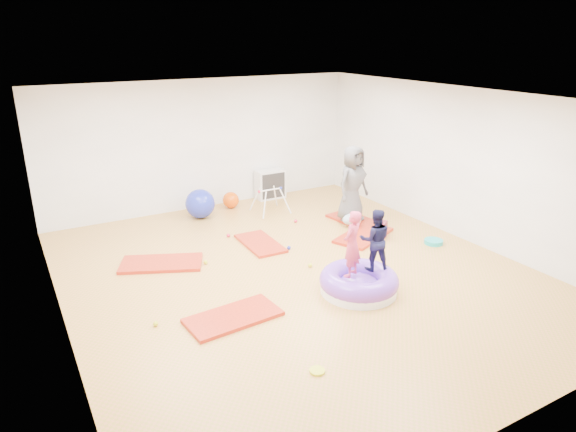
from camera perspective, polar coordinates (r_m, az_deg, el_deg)
room at (r=7.89m, az=1.08°, el=2.78°), size 7.01×8.01×2.81m
gym_mat_front_left at (r=7.19m, az=-6.10°, el=-11.09°), size 1.33×0.74×0.05m
gym_mat_mid_left at (r=8.95m, az=-13.89°, el=-5.13°), size 1.50×1.16×0.06m
gym_mat_center_back at (r=9.51m, az=-3.10°, el=-3.05°), size 0.61×1.17×0.05m
gym_mat_right at (r=9.96m, az=8.38°, el=-2.14°), size 1.44×1.12×0.05m
gym_mat_rear_right at (r=10.73m, az=7.47°, el=-0.48°), size 0.76×1.27×0.05m
inflatable_cushion at (r=7.86m, az=7.87°, el=-7.35°), size 1.19×1.19×0.38m
child_pink at (r=7.50m, az=7.14°, el=-2.75°), size 0.44×0.39×1.01m
child_navy at (r=7.76m, az=9.68°, el=-2.30°), size 0.59×0.55×0.97m
adult_caregiver at (r=10.45m, az=7.18°, el=3.59°), size 0.85×0.65×1.55m
infant at (r=10.36m, az=7.16°, el=-0.38°), size 0.39×0.40×0.23m
ball_pit_balls at (r=9.03m, az=-2.37°, el=-4.23°), size 3.89×2.57×0.07m
exercise_ball_blue at (r=10.93m, az=-9.74°, el=1.36°), size 0.62×0.62×0.62m
exercise_ball_orange at (r=11.50m, az=-6.37°, el=1.78°), size 0.36×0.36×0.36m
infant_play_gym at (r=11.04m, az=-2.00°, el=2.11°), size 0.71×0.67×0.54m
cube_shelf at (r=12.08m, az=-1.96°, el=3.55°), size 0.68×0.34×0.68m
balance_disc at (r=9.91m, az=15.87°, el=-2.76°), size 0.34×0.34×0.08m
backpack at (r=9.91m, az=10.30°, el=-1.53°), size 0.33×0.30×0.32m
yellow_toy at (r=6.19m, az=3.26°, el=-16.80°), size 0.18×0.18×0.03m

